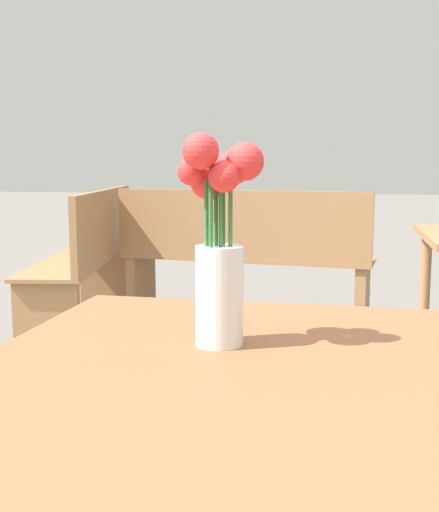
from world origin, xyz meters
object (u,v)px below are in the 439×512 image
(table_front, at_px, (241,431))
(flower_vase, at_px, (219,247))
(bench_near, at_px, (91,257))
(bench_middle, at_px, (243,256))

(table_front, xyz_separation_m, flower_vase, (-0.05, 0.12, 0.26))
(bench_near, bearing_deg, bench_middle, 8.83)
(table_front, relative_size, bench_near, 0.64)
(bench_middle, bearing_deg, flower_vase, -84.52)
(table_front, distance_m, bench_near, 2.97)
(flower_vase, distance_m, bench_near, 2.86)
(bench_near, height_order, bench_middle, same)
(bench_near, bearing_deg, table_front, -65.96)
(bench_near, bearing_deg, flower_vase, -65.91)
(flower_vase, distance_m, bench_middle, 2.77)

